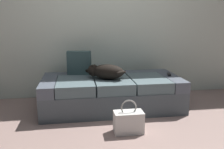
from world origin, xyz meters
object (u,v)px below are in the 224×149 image
object	(u,v)px
tv_remote	(169,74)
handbag	(129,122)
throw_pillow	(79,63)
couch	(111,93)
dog_dark	(106,71)

from	to	relation	value
tv_remote	handbag	world-z (taller)	tv_remote
tv_remote	handbag	xyz separation A→B (m)	(-0.78, -0.83, -0.33)
tv_remote	throw_pillow	distance (m)	1.31
couch	dog_dark	bearing A→B (deg)	-139.68
couch	handbag	world-z (taller)	couch
handbag	tv_remote	bearing A→B (deg)	46.82
couch	dog_dark	world-z (taller)	dog_dark
couch	throw_pillow	distance (m)	0.64
couch	handbag	xyz separation A→B (m)	(0.07, -0.81, -0.09)
dog_dark	handbag	bearing A→B (deg)	-77.86
throw_pillow	couch	bearing A→B (deg)	-30.95
couch	throw_pillow	bearing A→B (deg)	149.05
dog_dark	tv_remote	xyz separation A→B (m)	(0.94, 0.09, -0.09)
dog_dark	tv_remote	distance (m)	0.95
couch	tv_remote	xyz separation A→B (m)	(0.84, 0.02, 0.23)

